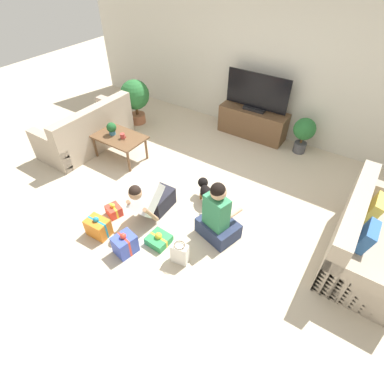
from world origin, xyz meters
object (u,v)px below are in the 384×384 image
object	(u,v)px
coffee_table	(119,138)
tabletop_plant	(112,128)
dog	(205,190)
person_sitting	(218,217)
gift_box_a	(98,227)
potted_plant_back_right	(304,132)
gift_box_b	(125,244)
gift_box_d	(159,239)
sofa_left	(87,132)
tv_console	(253,123)
gift_box_c	(114,210)
tv	(257,94)
gift_bag_a	(180,253)
potted_plant_corner_left	(135,97)
sofa_right	(367,239)
person_kneeling	(151,199)
mug	(123,136)

from	to	relation	value
coffee_table	tabletop_plant	world-z (taller)	tabletop_plant
dog	person_sitting	bearing A→B (deg)	87.60
gift_box_a	tabletop_plant	xyz separation A→B (m)	(-1.16, 1.51, 0.44)
potted_plant_back_right	gift_box_b	distance (m)	3.71
person_sitting	gift_box_d	world-z (taller)	person_sitting
sofa_left	tv_console	world-z (taller)	sofa_left
gift_box_c	tabletop_plant	distance (m)	1.62
tv	gift_box_b	size ratio (longest dim) A/B	3.54
gift_bag_a	dog	bearing A→B (deg)	106.53
person_sitting	gift_box_b	bearing A→B (deg)	62.84
potted_plant_corner_left	gift_box_d	bearing A→B (deg)	-43.95
tv_console	gift_box_d	bearing A→B (deg)	-86.86
dog	tabletop_plant	bearing A→B (deg)	-50.47
coffee_table	sofa_left	bearing A→B (deg)	-176.21
sofa_left	gift_bag_a	bearing A→B (deg)	67.83
sofa_left	sofa_right	size ratio (longest dim) A/B	1.00
person_sitting	dog	world-z (taller)	person_sitting
coffee_table	person_kneeling	size ratio (longest dim) A/B	1.20
gift_box_c	mug	world-z (taller)	mug
coffee_table	gift_box_d	xyz separation A→B (m)	(1.81, -1.19, -0.34)
sofa_right	dog	xyz separation A→B (m)	(-2.21, -0.24, -0.10)
gift_box_b	mug	size ratio (longest dim) A/B	2.86
gift_box_d	tabletop_plant	bearing A→B (deg)	148.66
sofa_right	gift_box_c	xyz separation A→B (m)	(-3.15, -1.25, -0.22)
tv_console	gift_box_d	size ratio (longest dim) A/B	4.50
tv_console	mug	world-z (taller)	tv_console
sofa_right	tv	distance (m)	3.17
coffee_table	dog	xyz separation A→B (m)	(1.88, -0.13, -0.19)
gift_bag_a	person_sitting	bearing A→B (deg)	75.00
sofa_right	person_sitting	bearing A→B (deg)	113.92
sofa_left	person_kneeling	size ratio (longest dim) A/B	2.22
person_kneeling	gift_box_b	size ratio (longest dim) A/B	2.28
potted_plant_corner_left	sofa_left	bearing A→B (deg)	-96.93
potted_plant_back_right	gift_bag_a	distance (m)	3.31
person_sitting	gift_box_c	world-z (taller)	person_sitting
person_sitting	tabletop_plant	bearing A→B (deg)	1.93
coffee_table	mug	distance (m)	0.16
person_kneeling	gift_bag_a	distance (m)	0.94
person_sitting	gift_box_a	size ratio (longest dim) A/B	2.88
person_sitting	mug	world-z (taller)	person_sitting
gift_box_a	gift_box_d	xyz separation A→B (m)	(0.78, 0.33, -0.07)
person_sitting	sofa_right	bearing A→B (deg)	-140.01
tv_console	gift_box_a	xyz separation A→B (m)	(-0.60, -3.57, -0.14)
coffee_table	gift_box_b	xyz separation A→B (m)	(1.55, -1.54, -0.25)
coffee_table	gift_bag_a	xyz separation A→B (m)	(2.22, -1.28, -0.25)
person_sitting	mug	distance (m)	2.36
coffee_table	dog	world-z (taller)	coffee_table
sofa_left	sofa_right	distance (m)	4.87
person_sitting	mug	xyz separation A→B (m)	(-2.26, 0.64, 0.15)
potted_plant_corner_left	gift_box_c	bearing A→B (deg)	-55.78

